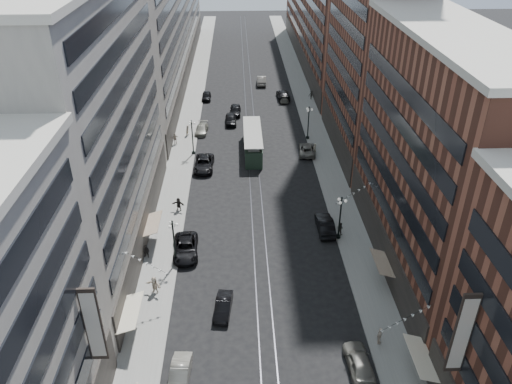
{
  "coord_description": "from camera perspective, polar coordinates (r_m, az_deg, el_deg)",
  "views": [
    {
      "loc": [
        -2.18,
        -15.0,
        34.23
      ],
      "look_at": [
        -0.28,
        34.6,
        5.0
      ],
      "focal_mm": 35.0,
      "sensor_mm": 36.0,
      "label": 1
    }
  ],
  "objects": [
    {
      "name": "building_west_far",
      "position": [
        113.98,
        -10.2,
        19.32
      ],
      "size": [
        8.0,
        90.0,
        26.0
      ],
      "primitive_type": "cube",
      "color": "gray",
      "rests_on": "ground"
    },
    {
      "name": "car_9",
      "position": [
        100.47,
        -5.7,
        10.87
      ],
      "size": [
        1.74,
        4.31,
        1.47
      ],
      "primitive_type": "imported",
      "rotation": [
        0.0,
        0.0,
        -0.0
      ],
      "color": "black",
      "rests_on": "ground"
    },
    {
      "name": "pedestrian_7",
      "position": [
        59.35,
        9.58,
        -4.13
      ],
      "size": [
        0.85,
        0.81,
        1.56
      ],
      "primitive_type": "imported",
      "rotation": [
        0.0,
        0.0,
        2.45
      ],
      "color": "black",
      "rests_on": "sidewalk_east"
    },
    {
      "name": "pedestrian_2",
      "position": [
        56.21,
        -12.41,
        -6.66
      ],
      "size": [
        0.88,
        0.67,
        1.6
      ],
      "primitive_type": "imported",
      "rotation": [
        0.0,
        0.0,
        -0.35
      ],
      "color": "black",
      "rests_on": "sidewalk_west"
    },
    {
      "name": "lamppost_sw_mid",
      "position": [
        76.94,
        -7.28,
        6.37
      ],
      "size": [
        1.03,
        1.14,
        5.52
      ],
      "color": "black",
      "rests_on": "sidewalk_west"
    },
    {
      "name": "car_7",
      "position": [
        73.38,
        -5.98,
        3.24
      ],
      "size": [
        2.9,
        6.0,
        1.65
      ],
      "primitive_type": "imported",
      "rotation": [
        0.0,
        0.0,
        -0.03
      ],
      "color": "black",
      "rests_on": "ground"
    },
    {
      "name": "car_11",
      "position": [
        77.93,
        5.85,
        4.87
      ],
      "size": [
        2.91,
        5.44,
        1.45
      ],
      "primitive_type": "imported",
      "rotation": [
        0.0,
        0.0,
        3.04
      ],
      "color": "slate",
      "rests_on": "ground"
    },
    {
      "name": "rail_east",
      "position": [
        91.68,
        -0.24,
        8.58
      ],
      "size": [
        0.12,
        180.0,
        0.02
      ],
      "primitive_type": "cube",
      "color": "#2D2D33",
      "rests_on": "ground"
    },
    {
      "name": "pedestrian_9",
      "position": [
        100.22,
        6.35,
        10.95
      ],
      "size": [
        1.16,
        0.57,
        1.73
      ],
      "primitive_type": "imported",
      "rotation": [
        0.0,
        0.0,
        -0.1
      ],
      "color": "black",
      "rests_on": "sidewalk_east"
    },
    {
      "name": "sidewalk_west",
      "position": [
        92.03,
        -7.62,
        8.44
      ],
      "size": [
        4.0,
        180.0,
        0.15
      ],
      "primitive_type": "cube",
      "color": "gray",
      "rests_on": "ground"
    },
    {
      "name": "sidewalk_east",
      "position": [
        92.55,
        6.22,
        8.66
      ],
      "size": [
        4.0,
        180.0,
        0.15
      ],
      "primitive_type": "cube",
      "color": "gray",
      "rests_on": "ground"
    },
    {
      "name": "pedestrian_extra_0",
      "position": [
        84.27,
        -7.78,
        7.0
      ],
      "size": [
        0.84,
        0.97,
        1.75
      ],
      "primitive_type": "imported",
      "rotation": [
        0.0,
        0.0,
        1.04
      ],
      "color": "beige",
      "rests_on": "sidewalk_west"
    },
    {
      "name": "pedestrian_5",
      "position": [
        63.58,
        -8.85,
        -1.39
      ],
      "size": [
        1.71,
        0.9,
        1.77
      ],
      "primitive_type": "imported",
      "rotation": [
        0.0,
        0.0,
        -0.27
      ],
      "color": "black",
      "rests_on": "sidewalk_west"
    },
    {
      "name": "car_8",
      "position": [
        85.34,
        -6.24,
        7.16
      ],
      "size": [
        2.29,
        4.89,
        1.38
      ],
      "primitive_type": "imported",
      "rotation": [
        0.0,
        0.0,
        -0.08
      ],
      "color": "gray",
      "rests_on": "ground"
    },
    {
      "name": "building_east_mid",
      "position": [
        52.07,
        19.7,
        3.33
      ],
      "size": [
        8.0,
        30.0,
        24.0
      ],
      "primitive_type": "cube",
      "color": "brown",
      "rests_on": "ground"
    },
    {
      "name": "car_2",
      "position": [
        56.23,
        -8.04,
        -6.34
      ],
      "size": [
        2.96,
        5.9,
        1.6
      ],
      "primitive_type": "imported",
      "rotation": [
        0.0,
        0.0,
        0.05
      ],
      "color": "black",
      "rests_on": "ground"
    },
    {
      "name": "car_5",
      "position": [
        48.87,
        -3.76,
        -12.92
      ],
      "size": [
        1.93,
        4.34,
        1.39
      ],
      "primitive_type": "imported",
      "rotation": [
        0.0,
        0.0,
        -0.11
      ],
      "color": "black",
      "rests_on": "ground"
    },
    {
      "name": "pedestrian_6",
      "position": [
        81.44,
        -9.21,
        6.06
      ],
      "size": [
        1.18,
        0.83,
        1.84
      ],
      "primitive_type": "imported",
      "rotation": [
        0.0,
        0.0,
        3.5
      ],
      "color": "#AA9D8D",
      "rests_on": "sidewalk_west"
    },
    {
      "name": "pedestrian_extra_1",
      "position": [
        51.45,
        -11.54,
        -10.35
      ],
      "size": [
        1.8,
        1.3,
        1.91
      ],
      "primitive_type": "imported",
      "rotation": [
        0.0,
        0.0,
        5.78
      ],
      "color": "beige",
      "rests_on": "sidewalk_west"
    },
    {
      "name": "building_east_tower",
      "position": [
        74.73,
        13.51,
        19.53
      ],
      "size": [
        8.0,
        26.0,
        42.0
      ],
      "primitive_type": "cube",
      "color": "brown",
      "rests_on": "ground"
    },
    {
      "name": "lamppost_se_mid",
      "position": [
        82.0,
        6.01,
        8.01
      ],
      "size": [
        1.03,
        1.14,
        5.52
      ],
      "color": "black",
      "rests_on": "sidewalk_east"
    },
    {
      "name": "car_1",
      "position": [
        43.79,
        -8.71,
        -19.92
      ],
      "size": [
        1.82,
        4.47,
        1.44
      ],
      "primitive_type": "imported",
      "rotation": [
        0.0,
        0.0,
        -0.07
      ],
      "color": "gray",
      "rests_on": "ground"
    },
    {
      "name": "lamppost_sw_far",
      "position": [
        53.55,
        -9.35,
        -5.53
      ],
      "size": [
        1.03,
        1.14,
        5.52
      ],
      "color": "black",
      "rests_on": "sidewalk_west"
    },
    {
      "name": "car_extra_1",
      "position": [
        88.55,
        -2.91,
        8.28
      ],
      "size": [
        2.02,
        4.81,
        1.62
      ],
      "primitive_type": "imported",
      "rotation": [
        0.0,
        0.0,
        0.02
      ],
      "color": "black",
      "rests_on": "ground"
    },
    {
      "name": "building_west_mid",
      "position": [
        54.16,
        -18.04,
        7.02
      ],
      "size": [
        8.0,
        36.0,
        28.0
      ],
      "primitive_type": "cube",
      "color": "gray",
      "rests_on": "ground"
    },
    {
      "name": "car_extra_0",
      "position": [
        99.21,
        3.19,
        10.69
      ],
      "size": [
        1.72,
        4.13,
        1.4
      ],
      "primitive_type": "imported",
      "rotation": [
        0.0,
        0.0,
        3.16
      ],
      "color": "gray",
      "rests_on": "ground"
    },
    {
      "name": "rail_west",
      "position": [
        91.64,
        -1.12,
        8.56
      ],
      "size": [
        0.12,
        180.0,
        0.02
      ],
      "primitive_type": "cube",
      "color": "#2D2D33",
      "rests_on": "ground"
    },
    {
      "name": "car_4",
      "position": [
        44.89,
        11.71,
        -18.48
      ],
      "size": [
        2.14,
        4.87,
        1.63
      ],
      "primitive_type": "imported",
      "rotation": [
        0.0,
        0.0,
        3.19
      ],
      "color": "slate",
      "rests_on": "ground"
    },
    {
      "name": "ground",
      "position": [
        82.47,
        -0.48,
        5.97
      ],
      "size": [
        220.0,
        220.0,
        0.0
      ],
      "primitive_type": "plane",
      "color": "black",
      "rests_on": "ground"
    },
    {
      "name": "car_10",
      "position": [
        59.86,
        7.9,
        -3.74
      ],
      "size": [
        1.87,
        5.15,
        1.69
      ],
      "primitive_type": "imported",
      "rotation": [
        0.0,
        0.0,
        3.16
      ],
      "color": "black",
      "rests_on": "ground"
    },
    {
      "name": "car_14",
      "position": [
        108.89,
        0.64,
        12.66
      ],
      "size": [
        2.11,
        5.44,
        1.77
      ],
      "primitive_type": "imported",
      "rotation": [
        0.0,
        0.0,
        3.1
      ],
      "color": "slate",
      "rests_on": "ground"
    },
    {
      "name": "car_13",
      "position": [
        92.58,
        -2.39,
        9.32
      ],
      "size": [
        2.14,
        4.95,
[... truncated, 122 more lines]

